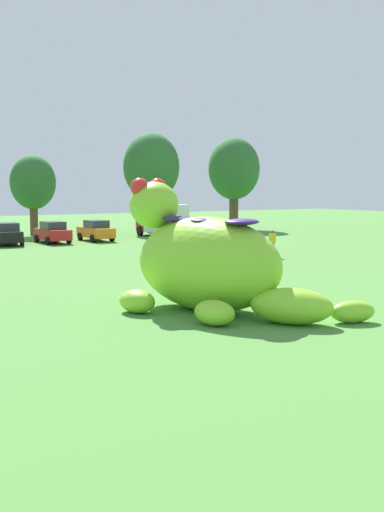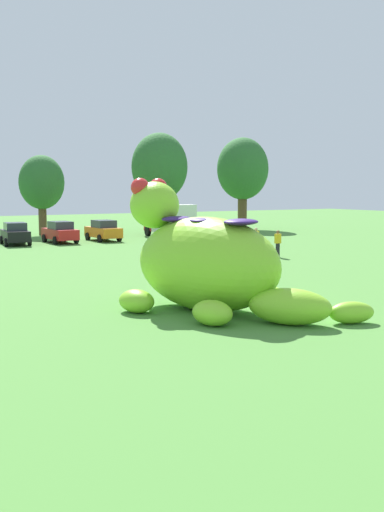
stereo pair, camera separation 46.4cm
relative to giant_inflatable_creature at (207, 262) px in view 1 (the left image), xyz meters
The scene contains 13 objects.
ground_plane 2.02m from the giant_inflatable_creature, 24.81° to the right, with size 160.00×160.00×0.00m, color #4C8438.
giant_inflatable_creature is the anchor object (origin of this frame).
car_black 28.88m from the giant_inflatable_creature, 88.88° to the left, with size 2.24×4.24×1.72m.
car_red 28.97m from the giant_inflatable_creature, 81.94° to the left, with size 2.05×4.16×1.72m.
car_orange 29.81m from the giant_inflatable_creature, 74.89° to the left, with size 2.02×4.14×1.72m.
box_truck 32.40m from the giant_inflatable_creature, 63.99° to the left, with size 2.47×6.45×2.95m.
tree_centre_left 38.16m from the giant_inflatable_creature, 81.94° to the left, with size 4.17×4.17×7.39m.
tree_centre 38.67m from the giant_inflatable_creature, 65.09° to the left, with size 5.47×5.47×9.70m.
tree_centre_right 44.05m from the giant_inflatable_creature, 53.20° to the left, with size 5.46×5.46×9.69m.
spectator_near_inflatable 17.07m from the giant_inflatable_creature, 67.62° to the left, with size 0.38×0.26×1.71m.
spectator_mid_field 17.40m from the giant_inflatable_creature, 43.30° to the left, with size 0.38×0.26×1.71m.
spectator_by_cars 19.47m from the giant_inflatable_creature, 48.46° to the left, with size 0.38×0.26×1.71m.
spectator_wandering 20.45m from the giant_inflatable_creature, 64.72° to the left, with size 0.38×0.26×1.71m.
Camera 1 is at (-12.44, -17.14, 4.29)m, focal length 42.26 mm.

